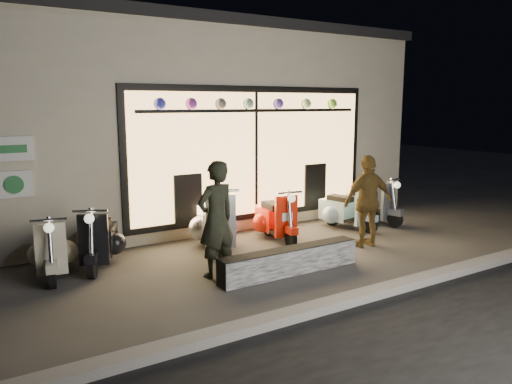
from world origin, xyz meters
TOP-DOWN VIEW (x-y plane):
  - ground at (0.00, 0.00)m, footprint 40.00×40.00m
  - kerb at (0.00, -2.00)m, footprint 40.00×0.25m
  - shop_building at (0.00, 4.98)m, footprint 10.20×6.23m
  - graffiti_barrier at (-0.20, -0.65)m, footprint 2.35×0.28m
  - scooter_silver at (-0.53, 1.17)m, footprint 0.82×1.58m
  - scooter_red at (0.74, 1.18)m, footprint 0.55×1.35m
  - scooter_black at (-2.48, 1.35)m, footprint 0.81×1.33m
  - scooter_cream at (-3.22, 1.26)m, footprint 0.58×1.32m
  - scooter_blue at (2.40, 1.13)m, footprint 0.61×1.32m
  - scooter_grey at (3.14, 1.21)m, footprint 0.69×1.35m
  - man at (-1.17, -0.14)m, footprint 0.69×0.52m
  - woman at (1.84, -0.17)m, footprint 1.01×0.53m

SIDE VIEW (x-z plane):
  - ground at x=0.00m, z-range 0.00..0.00m
  - kerb at x=0.00m, z-range 0.00..0.12m
  - graffiti_barrier at x=-0.20m, z-range 0.00..0.40m
  - scooter_blue at x=2.40m, z-range -0.09..0.84m
  - scooter_cream at x=-3.22m, z-range -0.09..0.85m
  - scooter_red at x=0.74m, z-range -0.09..0.87m
  - scooter_grey at x=3.14m, z-range -0.09..0.87m
  - scooter_black at x=-2.48m, z-range -0.10..0.88m
  - scooter_silver at x=-0.53m, z-range -0.11..1.02m
  - woman at x=1.84m, z-range 0.00..1.65m
  - man at x=-1.17m, z-range 0.00..1.73m
  - shop_building at x=0.00m, z-range 0.00..4.20m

